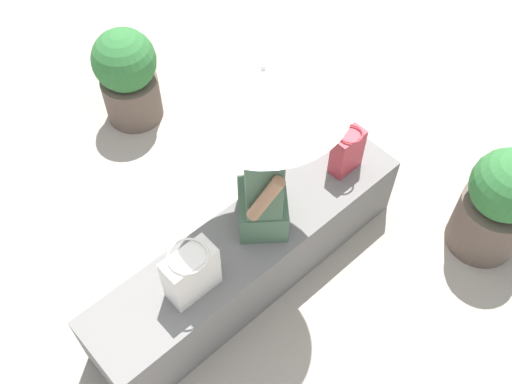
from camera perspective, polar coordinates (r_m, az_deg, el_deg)
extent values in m
plane|color=#9E9384|center=(3.92, -0.56, -8.07)|extent=(14.00, 14.00, 0.00)
cube|color=slate|center=(3.70, -0.59, -6.24)|extent=(2.17, 0.48, 0.50)
cube|color=#47664C|center=(3.46, 0.63, -1.60)|extent=(0.43, 0.44, 0.22)
cube|color=#47664C|center=(3.18, 0.68, 2.01)|extent=(0.36, 0.37, 0.48)
sphere|color=#9E7051|center=(2.92, 0.75, 6.16)|extent=(0.20, 0.20, 0.20)
cylinder|color=#9E7051|center=(3.04, 0.92, -0.65)|extent=(0.20, 0.18, 0.32)
cylinder|color=#9E7051|center=(3.29, 0.47, 4.99)|extent=(0.20, 0.18, 0.32)
cylinder|color=#B7B7BC|center=(3.13, 0.59, 3.89)|extent=(0.02, 0.02, 1.14)
cone|color=silver|center=(2.78, 0.67, 10.21)|extent=(0.86, 0.86, 0.19)
sphere|color=#B7B7BC|center=(2.71, 0.69, 11.93)|extent=(0.03, 0.03, 0.03)
cube|color=#B2333D|center=(3.71, 8.72, 3.81)|extent=(0.20, 0.11, 0.31)
torus|color=#B2333D|center=(3.59, 9.05, 5.55)|extent=(0.16, 0.16, 0.01)
cube|color=silver|center=(3.19, -6.23, -7.76)|extent=(0.29, 0.15, 0.33)
torus|color=silver|center=(3.04, -6.53, -6.12)|extent=(0.22, 0.22, 0.01)
cylinder|color=brown|center=(4.76, -11.75, 8.87)|extent=(0.43, 0.43, 0.37)
sphere|color=#2D6B33|center=(4.51, -12.54, 12.23)|extent=(0.47, 0.47, 0.47)
cylinder|color=brown|center=(4.16, 21.33, -2.72)|extent=(0.45, 0.45, 0.43)
sphere|color=#2D6B33|center=(3.86, 23.06, 0.58)|extent=(0.46, 0.46, 0.46)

